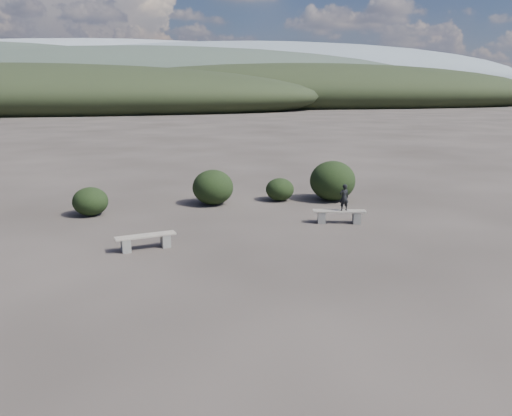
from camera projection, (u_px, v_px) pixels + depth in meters
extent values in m
plane|color=#2E2724|center=(290.00, 299.00, 10.21)|extent=(1200.00, 1200.00, 0.00)
cube|color=slate|center=(126.00, 245.00, 13.13)|extent=(0.29, 0.35, 0.36)
cube|color=slate|center=(166.00, 240.00, 13.56)|extent=(0.29, 0.35, 0.36)
cube|color=gray|center=(146.00, 236.00, 13.29)|extent=(1.63, 0.70, 0.04)
cube|color=slate|center=(322.00, 217.00, 15.97)|extent=(0.30, 0.37, 0.37)
cube|color=slate|center=(357.00, 218.00, 15.91)|extent=(0.30, 0.37, 0.37)
cube|color=gray|center=(339.00, 211.00, 15.89)|extent=(1.71, 0.74, 0.05)
imported|color=black|center=(344.00, 197.00, 15.78)|extent=(0.33, 0.24, 0.85)
ellipsoid|color=black|center=(90.00, 201.00, 16.87)|extent=(1.18, 1.18, 0.97)
ellipsoid|color=black|center=(213.00, 187.00, 18.43)|extent=(1.51, 1.51, 1.30)
ellipsoid|color=black|center=(280.00, 189.00, 19.13)|extent=(1.08, 1.08, 0.87)
ellipsoid|color=black|center=(333.00, 181.00, 19.11)|extent=(1.74, 1.74, 1.52)
ellipsoid|color=black|center=(30.00, 97.00, 90.78)|extent=(110.00, 40.00, 12.00)
ellipsoid|color=black|center=(313.00, 93.00, 121.00)|extent=(120.00, 44.00, 14.00)
ellipsoid|color=#2E382F|center=(163.00, 85.00, 161.64)|extent=(190.00, 64.00, 24.00)
ellipsoid|color=slate|center=(275.00, 79.00, 307.30)|extent=(340.00, 110.00, 44.00)
ellipsoid|color=gray|center=(119.00, 78.00, 383.37)|extent=(460.00, 140.00, 56.00)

